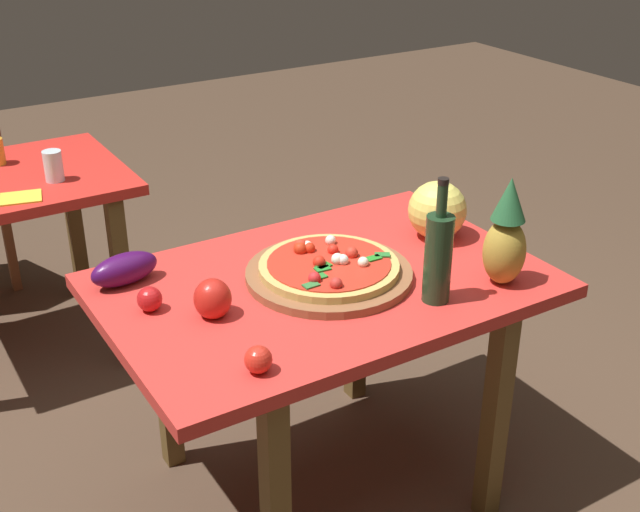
# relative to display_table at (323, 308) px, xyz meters

# --- Properties ---
(ground_plane) EXTENTS (10.00, 10.00, 0.00)m
(ground_plane) POSITION_rel_display_table_xyz_m (0.00, 0.00, -0.66)
(ground_plane) COLOR #4C3828
(display_table) EXTENTS (1.25, 0.84, 0.76)m
(display_table) POSITION_rel_display_table_xyz_m (0.00, 0.00, 0.00)
(display_table) COLOR brown
(display_table) RESTS_ON ground_plane
(background_table) EXTENTS (0.87, 0.72, 0.76)m
(background_table) POSITION_rel_display_table_xyz_m (-0.59, 1.33, -0.03)
(background_table) COLOR brown
(background_table) RESTS_ON ground_plane
(pizza_board) EXTENTS (0.48, 0.48, 0.02)m
(pizza_board) POSITION_rel_display_table_xyz_m (0.02, -0.00, 0.11)
(pizza_board) COLOR brown
(pizza_board) RESTS_ON display_table
(pizza) EXTENTS (0.40, 0.40, 0.06)m
(pizza) POSITION_rel_display_table_xyz_m (0.02, 0.00, 0.14)
(pizza) COLOR tan
(pizza) RESTS_ON pizza_board
(wine_bottle) EXTENTS (0.08, 0.08, 0.35)m
(wine_bottle) POSITION_rel_display_table_xyz_m (0.20, -0.26, 0.23)
(wine_bottle) COLOR #1D381F
(wine_bottle) RESTS_ON display_table
(pineapple_left) EXTENTS (0.12, 0.12, 0.32)m
(pineapple_left) POSITION_rel_display_table_xyz_m (0.42, -0.28, 0.24)
(pineapple_left) COLOR #B69435
(pineapple_left) RESTS_ON display_table
(melon) EXTENTS (0.18, 0.18, 0.18)m
(melon) POSITION_rel_display_table_xyz_m (0.46, 0.06, 0.19)
(melon) COLOR #E3D55E
(melon) RESTS_ON display_table
(bell_pepper) EXTENTS (0.10, 0.10, 0.11)m
(bell_pepper) POSITION_rel_display_table_xyz_m (-0.35, -0.02, 0.15)
(bell_pepper) COLOR red
(bell_pepper) RESTS_ON display_table
(eggplant) EXTENTS (0.21, 0.11, 0.09)m
(eggplant) POSITION_rel_display_table_xyz_m (-0.49, 0.27, 0.14)
(eggplant) COLOR #400E4A
(eggplant) RESTS_ON display_table
(tomato_near_board) EXTENTS (0.07, 0.07, 0.07)m
(tomato_near_board) POSITION_rel_display_table_xyz_m (-0.37, -0.32, 0.13)
(tomato_near_board) COLOR red
(tomato_near_board) RESTS_ON display_table
(tomato_beside_pepper) EXTENTS (0.07, 0.07, 0.07)m
(tomato_beside_pepper) POSITION_rel_display_table_xyz_m (-0.49, 0.09, 0.13)
(tomato_beside_pepper) COLOR red
(tomato_beside_pepper) RESTS_ON display_table
(drinking_glass_water) EXTENTS (0.07, 0.07, 0.12)m
(drinking_glass_water) POSITION_rel_display_table_xyz_m (-0.44, 1.19, 0.15)
(drinking_glass_water) COLOR silver
(drinking_glass_water) RESTS_ON background_table
(napkin_folded) EXTENTS (0.16, 0.15, 0.01)m
(napkin_folded) POSITION_rel_display_table_xyz_m (-0.59, 1.08, 0.10)
(napkin_folded) COLOR yellow
(napkin_folded) RESTS_ON background_table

